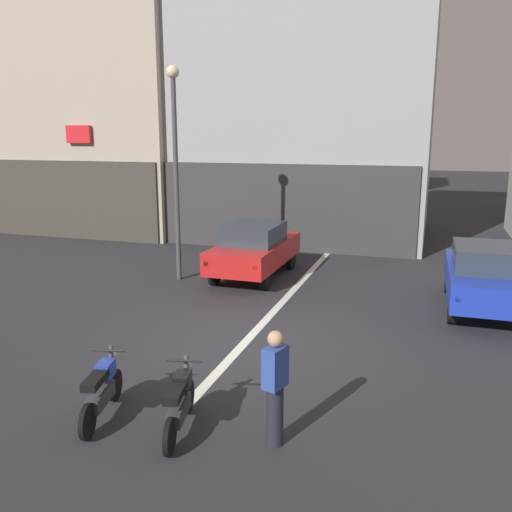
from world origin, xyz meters
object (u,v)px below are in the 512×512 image
person_by_motorcycles (275,387)px  motorcycle_black_row_left_mid (180,402)px  car_red_crossing_near (254,248)px  motorcycle_blue_row_leftmost (102,390)px  street_lamp (175,151)px  car_silver_down_street (396,218)px  car_blue_parked_kerbside (486,275)px

person_by_motorcycles → motorcycle_black_row_left_mid: bearing=-175.5°
car_red_crossing_near → person_by_motorcycles: (3.13, -8.57, -0.03)m
motorcycle_black_row_left_mid → person_by_motorcycles: (1.40, 0.11, 0.40)m
motorcycle_black_row_left_mid → person_by_motorcycles: 1.46m
car_red_crossing_near → motorcycle_blue_row_leftmost: bearing=-87.1°
car_red_crossing_near → street_lamp: size_ratio=0.68×
car_red_crossing_near → car_silver_down_street: same height
car_silver_down_street → motorcycle_black_row_left_mid: bearing=-96.8°
car_red_crossing_near → motorcycle_black_row_left_mid: bearing=-78.7°
street_lamp → motorcycle_blue_row_leftmost: (2.48, -7.70, -3.31)m
motorcycle_black_row_left_mid → street_lamp: bearing=116.2°
street_lamp → motorcycle_blue_row_leftmost: street_lamp is taller
car_blue_parked_kerbside → car_silver_down_street: bearing=107.2°
street_lamp → person_by_motorcycles: 9.62m
car_red_crossing_near → car_silver_down_street: 8.32m
car_silver_down_street → motorcycle_blue_row_leftmost: bearing=-101.2°
car_silver_down_street → person_by_motorcycles: bearing=-91.9°
car_blue_parked_kerbside → motorcycle_blue_row_leftmost: bearing=-128.7°
car_red_crossing_near → car_blue_parked_kerbside: bearing=-11.4°
car_red_crossing_near → person_by_motorcycles: person_by_motorcycles is taller
car_silver_down_street → motorcycle_black_row_left_mid: 16.27m
motorcycle_black_row_left_mid → person_by_motorcycles: size_ratio=0.99×
car_blue_parked_kerbside → street_lamp: street_lamp is taller
car_blue_parked_kerbside → car_silver_down_street: (-2.72, 8.76, 0.00)m
motorcycle_black_row_left_mid → car_silver_down_street: bearing=83.2°
car_silver_down_street → motorcycle_blue_row_leftmost: car_silver_down_street is taller
person_by_motorcycles → street_lamp: bearing=124.3°
street_lamp → person_by_motorcycles: (5.17, -7.58, -2.91)m
car_blue_parked_kerbside → person_by_motorcycles: person_by_motorcycles is taller
street_lamp → person_by_motorcycles: street_lamp is taller
car_blue_parked_kerbside → person_by_motorcycles: size_ratio=2.47×
motorcycle_blue_row_leftmost → person_by_motorcycles: (2.69, 0.12, 0.40)m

